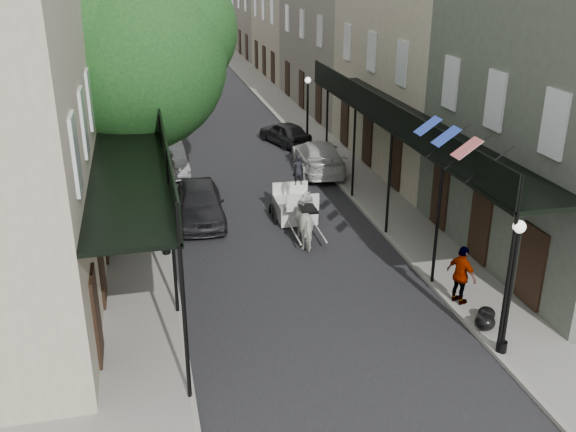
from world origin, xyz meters
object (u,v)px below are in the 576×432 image
tree_near (145,50)px  tree_far (139,29)px  lamppost_right_near (511,286)px  car_left_mid (169,159)px  lamppost_left (163,202)px  car_right_near (318,156)px  lamppost_right_far (308,111)px  car_right_far (285,133)px  horse (308,221)px  pedestrian_sidewalk_left (148,123)px  carriage (293,190)px  car_left_far (161,94)px  car_left_near (200,203)px  pedestrian_walking (171,172)px  pedestrian_sidewalk_right (461,275)px

tree_near → tree_far: 14.02m
lamppost_right_near → car_left_mid: 18.97m
lamppost_left → car_right_near: (7.70, 8.00, -1.31)m
car_right_near → tree_far: bearing=-46.6°
lamppost_right_far → lamppost_left: bearing=-124.3°
lamppost_left → car_right_far: size_ratio=0.99×
lamppost_left → car_right_far: (7.20, 13.00, -1.41)m
lamppost_left → horse: 5.23m
pedestrian_sidewalk_left → car_right_near: 11.04m
lamppost_right_near → carriage: bearing=106.0°
tree_far → car_left_mid: 10.25m
tree_near → tree_far: (-0.05, 14.00, -0.65)m
pedestrian_sidewalk_left → car_left_far: 9.75m
pedestrian_sidewalk_left → car_left_near: size_ratio=0.37×
horse → car_left_near: bearing=-38.8°
pedestrian_walking → car_left_near: (0.90, -3.50, -0.19)m
lamppost_left → car_left_mid: bearing=85.9°
tree_near → pedestrian_walking: (0.70, 2.32, -5.54)m
pedestrian_sidewalk_left → carriage: bearing=95.6°
car_left_mid → car_left_far: (0.38, 16.12, -0.05)m
tree_far → car_left_far: size_ratio=1.90×
pedestrian_sidewalk_right → tree_near: bearing=20.6°
lamppost_right_far → lamppost_right_near: bearing=-90.0°
carriage → car_right_far: bearing=79.8°
lamppost_right_far → car_right_far: 2.00m
carriage → car_left_near: (-3.64, 0.34, -0.35)m
car_right_near → car_right_far: 5.03m
lamppost_left → pedestrian_sidewalk_right: 9.96m
car_left_near → lamppost_right_near: bearing=-56.6°
lamppost_left → pedestrian_sidewalk_right: bearing=-33.1°
tree_far → lamppost_right_far: bearing=-36.5°
pedestrian_walking → car_left_near: 3.62m
pedestrian_sidewalk_left → car_right_far: (7.30, -2.81, -0.30)m
horse → car_left_mid: (-4.42, 9.36, -0.17)m
car_right_far → pedestrian_walking: bearing=26.2°
horse → car_right_far: (2.10, 13.00, -0.21)m
tree_far → lamppost_right_near: bearing=-72.3°
tree_near → pedestrian_walking: bearing=73.3°
horse → car_left_mid: bearing=-63.7°
tree_near → pedestrian_sidewalk_right: (8.40, -9.59, -5.46)m
lamppost_left → carriage: bearing=27.3°
car_right_near → car_right_far: bearing=-78.5°
car_left_mid → car_right_far: size_ratio=1.10×
pedestrian_sidewalk_right → lamppost_right_far: bearing=-20.3°
lamppost_right_near → car_right_far: 21.07m
lamppost_right_far → car_left_mid: lamppost_right_far is taller
carriage → lamppost_right_near: bearing=-72.9°
tree_near → car_left_near: bearing=-36.4°
car_left_mid → car_right_near: car_right_near is taller
horse → carriage: size_ratio=0.71×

